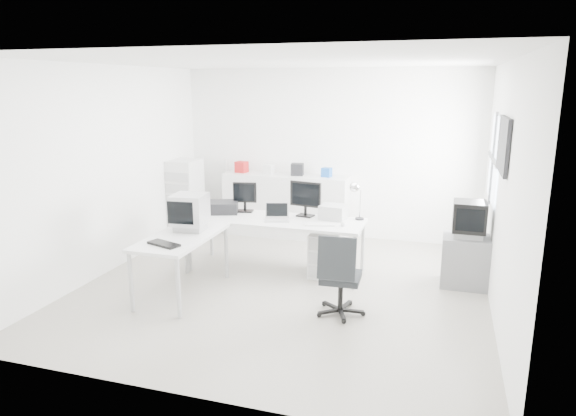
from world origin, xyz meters
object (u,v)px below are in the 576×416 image
(inkjet_printer, at_px, (222,207))
(tv_cabinet, at_px, (466,261))
(office_chair, at_px, (341,273))
(laptop, at_px, (277,212))
(side_desk, at_px, (182,265))
(lcd_monitor_small, at_px, (245,197))
(filing_cabinet, at_px, (186,198))
(laser_printer, at_px, (333,212))
(drawer_pedestal, at_px, (326,254))
(lcd_monitor_large, at_px, (305,199))
(main_desk, at_px, (276,245))
(sideboard, at_px, (286,205))
(crt_tv, at_px, (469,220))
(crt_monitor, at_px, (190,213))

(inkjet_printer, xyz_separation_m, tv_cabinet, (3.35, 0.11, -0.50))
(office_chair, bearing_deg, laptop, 134.39)
(side_desk, distance_m, tv_cabinet, 3.60)
(lcd_monitor_small, bearing_deg, filing_cabinet, 138.19)
(lcd_monitor_small, xyz_separation_m, laser_printer, (1.30, -0.03, -0.12))
(inkjet_printer, height_order, laptop, laptop)
(side_desk, distance_m, laptop, 1.43)
(inkjet_printer, distance_m, tv_cabinet, 3.39)
(office_chair, relative_size, tv_cabinet, 1.49)
(drawer_pedestal, xyz_separation_m, tv_cabinet, (1.80, 0.16, 0.03))
(inkjet_printer, relative_size, lcd_monitor_large, 0.95)
(side_desk, xyz_separation_m, filing_cabinet, (-1.15, 2.26, 0.28))
(main_desk, bearing_deg, lcd_monitor_small, 155.56)
(lcd_monitor_large, xyz_separation_m, laser_printer, (0.40, -0.03, -0.14))
(inkjet_printer, distance_m, lcd_monitor_large, 1.22)
(office_chair, bearing_deg, filing_cabinet, 141.33)
(drawer_pedestal, xyz_separation_m, office_chair, (0.43, -1.15, 0.18))
(lcd_monitor_large, xyz_separation_m, office_chair, (0.78, -1.35, -0.50))
(side_desk, height_order, laptop, laptop)
(laptop, xyz_separation_m, filing_cabinet, (-2.05, 1.26, -0.22))
(laser_printer, bearing_deg, tv_cabinet, 5.57)
(main_desk, bearing_deg, tv_cabinet, 4.77)
(inkjet_printer, xyz_separation_m, lcd_monitor_small, (0.30, 0.15, 0.13))
(sideboard, bearing_deg, lcd_monitor_large, -63.07)
(filing_cabinet, bearing_deg, lcd_monitor_small, -32.23)
(main_desk, distance_m, crt_tv, 2.56)
(main_desk, relative_size, lcd_monitor_small, 5.65)
(side_desk, xyz_separation_m, office_chair, (1.98, -0.00, 0.11))
(side_desk, bearing_deg, laser_printer, 39.52)
(main_desk, xyz_separation_m, side_desk, (-0.85, -1.10, 0.00))
(main_desk, bearing_deg, lcd_monitor_large, 35.54)
(laser_printer, xyz_separation_m, office_chair, (0.38, -1.32, -0.36))
(lcd_monitor_large, height_order, crt_monitor, lcd_monitor_large)
(side_desk, distance_m, sideboard, 2.84)
(side_desk, height_order, drawer_pedestal, side_desk)
(lcd_monitor_small, bearing_deg, office_chair, -48.41)
(inkjet_printer, bearing_deg, tv_cabinet, -17.25)
(lcd_monitor_small, bearing_deg, laptop, -39.84)
(side_desk, distance_m, laser_printer, 2.13)
(main_desk, distance_m, lcd_monitor_large, 0.75)
(lcd_monitor_small, height_order, office_chair, lcd_monitor_small)
(lcd_monitor_small, relative_size, laser_printer, 1.26)
(lcd_monitor_large, bearing_deg, drawer_pedestal, -18.69)
(tv_cabinet, height_order, filing_cabinet, filing_cabinet)
(side_desk, height_order, inkjet_printer, inkjet_printer)
(crt_monitor, height_order, office_chair, crt_monitor)
(laptop, bearing_deg, sideboard, 86.84)
(crt_monitor, bearing_deg, office_chair, -13.21)
(inkjet_printer, xyz_separation_m, sideboard, (0.47, 1.60, -0.30))
(crt_tv, bearing_deg, inkjet_printer, -178.14)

